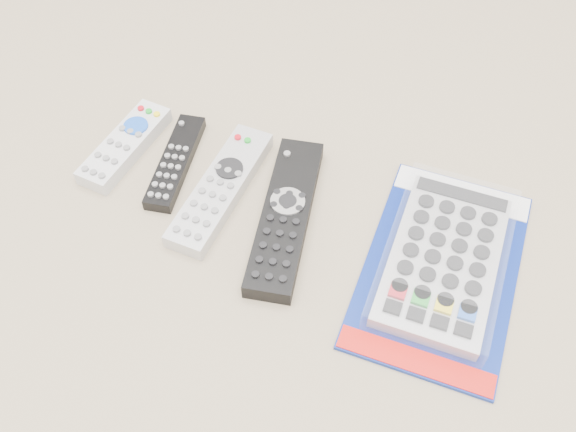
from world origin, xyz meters
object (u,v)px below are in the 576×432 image
(remote_slim_black, at_px, (175,162))
(remote_large_black, at_px, (286,216))
(remote_small_grey, at_px, (125,145))
(remote_silver_dvd, at_px, (221,188))
(jumbo_remote_packaged, at_px, (444,259))

(remote_slim_black, distance_m, remote_large_black, 0.17)
(remote_small_grey, bearing_deg, remote_large_black, -2.69)
(remote_slim_black, xyz_separation_m, remote_large_black, (0.17, -0.04, 0.00))
(remote_silver_dvd, xyz_separation_m, remote_large_black, (0.09, -0.01, 0.00))
(remote_small_grey, relative_size, remote_slim_black, 0.98)
(remote_small_grey, xyz_separation_m, jumbo_remote_packaged, (0.44, -0.04, 0.01))
(remote_large_black, height_order, jumbo_remote_packaged, jumbo_remote_packaged)
(remote_silver_dvd, xyz_separation_m, jumbo_remote_packaged, (0.29, -0.02, 0.01))
(jumbo_remote_packaged, bearing_deg, remote_small_grey, 175.68)
(remote_small_grey, relative_size, remote_large_black, 0.67)
(jumbo_remote_packaged, bearing_deg, remote_large_black, -179.18)
(remote_slim_black, height_order, jumbo_remote_packaged, jumbo_remote_packaged)
(remote_slim_black, height_order, remote_large_black, remote_large_black)
(remote_slim_black, bearing_deg, jumbo_remote_packaged, -14.14)
(remote_slim_black, distance_m, jumbo_remote_packaged, 0.36)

